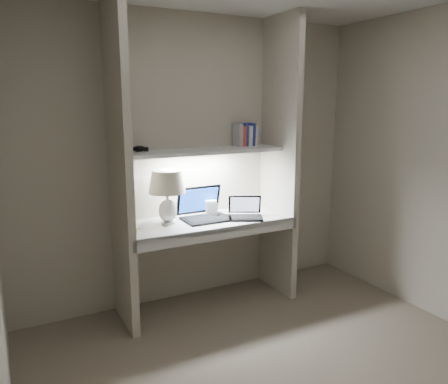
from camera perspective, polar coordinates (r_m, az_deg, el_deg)
floor at (r=3.10m, az=8.52°, el=-23.02°), size 3.20×3.00×0.01m
back_wall at (r=3.89m, az=-3.96°, el=4.15°), size 3.20×0.01×2.50m
alcove_panel_left at (r=3.40m, az=-13.43°, el=2.75°), size 0.06×0.55×2.50m
alcove_panel_right at (r=4.01m, az=7.28°, el=4.30°), size 0.06×0.55×2.50m
desk at (r=3.75m, az=-2.17°, el=-3.95°), size 1.40×0.55×0.04m
desk_apron at (r=3.53m, az=-0.35°, el=-5.43°), size 1.46×0.03×0.10m
shelf at (r=3.72m, az=-2.87°, el=5.35°), size 1.40×0.36×0.03m
strip_light at (r=3.72m, az=-2.87°, el=5.02°), size 0.60×0.04×0.02m
table_lamp at (r=3.58m, az=-7.44°, el=0.50°), size 0.30×0.30×0.45m
laptop_main at (r=3.77m, az=-2.63°, el=-2.58°), size 0.41×0.35×0.27m
laptop_netbook at (r=3.80m, az=2.78°, el=-2.74°), size 0.37×0.35×0.18m
speaker at (r=3.87m, az=-1.69°, el=-2.08°), size 0.12×0.10×0.14m
mouse at (r=3.82m, az=-0.93°, el=-3.08°), size 0.11×0.09×0.03m
cable_coil at (r=3.87m, az=0.76°, el=-3.05°), size 0.10×0.10×0.01m
sticky_note at (r=3.54m, az=-11.69°, el=-4.80°), size 0.09×0.09×0.00m
book_row at (r=4.01m, az=2.74°, el=7.44°), size 0.20×0.14×0.21m
shelf_box at (r=3.53m, az=-12.70°, el=6.06°), size 0.08×0.06×0.13m
shelf_gadget at (r=3.59m, az=-11.02°, el=5.57°), size 0.13×0.11×0.05m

